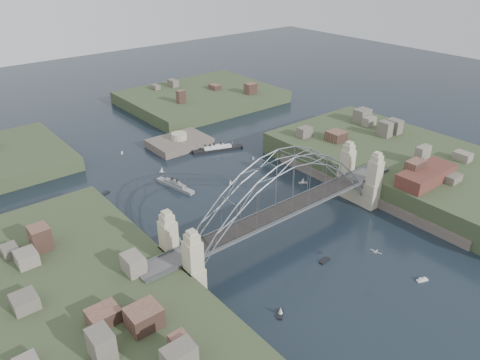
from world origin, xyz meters
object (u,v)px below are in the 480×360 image
at_px(fort_island, 180,147).
at_px(ocean_liner, 218,149).
at_px(wharf_shed, 426,175).
at_px(naval_cruiser_near, 175,185).
at_px(bridge, 284,197).
at_px(naval_cruiser_far, 57,153).

height_order(fort_island, ocean_liner, fort_island).
relative_size(wharf_shed, naval_cruiser_near, 1.27).
xyz_separation_m(fort_island, naval_cruiser_near, (-19.39, -27.82, 1.07)).
bearing_deg(wharf_shed, fort_island, 110.85).
distance_m(bridge, fort_island, 72.14).
bearing_deg(naval_cruiser_near, ocean_liner, 27.89).
bearing_deg(wharf_shed, bridge, 162.35).
xyz_separation_m(fort_island, naval_cruiser_far, (-40.02, 22.01, 1.14)).
distance_m(bridge, naval_cruiser_far, 96.87).
relative_size(fort_island, wharf_shed, 1.10).
bearing_deg(bridge, naval_cruiser_near, 99.93).
xyz_separation_m(bridge, wharf_shed, (44.00, -14.00, -2.32)).
bearing_deg(fort_island, wharf_shed, -69.15).
relative_size(bridge, naval_cruiser_near, 5.32).
bearing_deg(ocean_liner, naval_cruiser_near, -152.11).
bearing_deg(bridge, naval_cruiser_far, 106.94).
distance_m(wharf_shed, naval_cruiser_near, 76.70).
distance_m(naval_cruiser_near, ocean_liner, 31.93).
relative_size(bridge, naval_cruiser_far, 6.68).
height_order(wharf_shed, naval_cruiser_far, wharf_shed).
xyz_separation_m(bridge, naval_cruiser_far, (-28.02, 92.01, -11.52)).
distance_m(naval_cruiser_near, naval_cruiser_far, 53.93).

